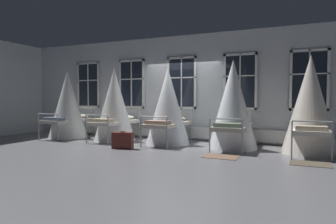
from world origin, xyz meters
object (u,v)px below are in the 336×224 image
Objects in this scene: suitcase_dark at (123,140)px; cot_third at (168,107)px; cot_fourth at (233,105)px; cot_first at (68,105)px; cot_second at (115,105)px; cot_fifth at (310,106)px.

cot_third is at bearing 50.95° from suitcase_dark.
cot_first is at bearing 89.38° from cot_fourth.
cot_third is at bearing -89.10° from cot_second.
cot_first is 0.95× the size of cot_fifth.
cot_second is 1.03× the size of cot_third.
cot_fifth reaches higher than cot_second.
cot_fourth reaches higher than cot_third.
cot_first is at bearing 92.48° from cot_second.
cot_fourth is at bearing -90.06° from cot_first.
cot_third is 0.94× the size of cot_fourth.
cot_fourth is (1.92, -0.04, 0.07)m from cot_third.
cot_third is 1.73m from suitcase_dark.
cot_fifth is 4.80m from suitcase_dark.
cot_fourth is at bearing 16.19° from suitcase_dark.
cot_first is 0.96× the size of cot_fourth.
suitcase_dark is (1.11, -1.28, -0.90)m from cot_second.
cot_fourth is 3.10m from suitcase_dark.
cot_fourth is (3.78, -0.02, 0.04)m from cot_second.
cot_second is at bearing 121.93° from suitcase_dark.
cot_first reaches higher than suitcase_dark.
cot_first is 5.64m from cot_fourth.
cot_second is (1.86, 0.06, 0.01)m from cot_first.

